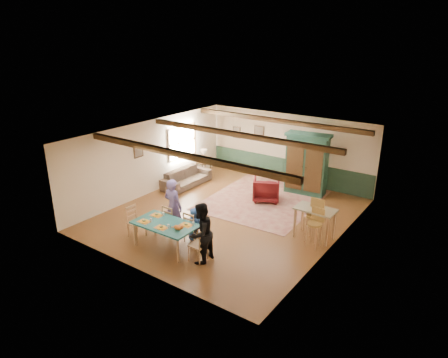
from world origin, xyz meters
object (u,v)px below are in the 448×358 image
Objects in this scene: armoire at (307,164)px; dining_chair_end_left at (136,222)px; person_woman at (201,233)px; end_table at (204,169)px; table_lamp at (203,156)px; person_man at (173,207)px; sofa at (187,177)px; counter_table at (314,223)px; dining_table at (166,236)px; person_child at (195,225)px; dining_chair_far_left at (172,219)px; bar_stool_right at (314,229)px; dining_chair_far_right at (193,226)px; bar_stool_left at (313,221)px; dining_chair_end_right at (198,244)px; cat at (178,227)px; armchair at (266,189)px.

dining_chair_end_left is at bearing -119.33° from armoire.
end_table is (-4.09, 5.30, -0.52)m from person_woman.
person_woman is 6.69m from table_lamp.
person_man reaches higher than dining_chair_end_left.
counter_table is at bearing -101.30° from sofa.
dining_table is 0.89m from person_child.
person_child is at bearing -133.26° from person_woman.
bar_stool_right is at bearing -156.12° from dining_chair_far_left.
table_lamp reaches higher than dining_chair_far_right.
dining_table is at bearing -109.60° from armoire.
counter_table is (3.10, 2.87, 0.10)m from dining_table.
dining_chair_far_left is at bearing -62.00° from table_lamp.
dining_table is 1.58× the size of counter_table.
person_woman reaches higher than dining_table.
bar_stool_left is (0.02, -0.12, 0.14)m from counter_table.
dining_chair_end_right is 0.83× the size of bar_stool_right.
person_man is at bearing 136.55° from cat.
dining_chair_far_right is at bearing 174.29° from person_man.
dining_chair_end_left is 1.60× the size of end_table.
armchair is at bearing -173.84° from dining_chair_end_right.
end_table is at bearing 157.40° from bar_stool_left.
dining_chair_end_left is 2.64× the size of cat.
person_woman is 1.33× the size of bar_stool_left.
dining_chair_far_left is 0.41× the size of armoire.
dining_chair_end_right is (1.54, -0.69, 0.00)m from dining_chair_far_left.
dining_chair_far_left is 1.29m from cat.
end_table is 6.81m from bar_stool_right.
person_woman is (1.64, -0.76, -0.04)m from person_man.
person_child is (-0.85, 0.77, -0.32)m from person_woman.
end_table is at bearing 157.71° from counter_table.
dining_chair_end_right is at bearing -53.03° from end_table.
dining_chair_far_right is (0.38, 0.71, 0.10)m from dining_table.
dining_chair_far_right is 3.82m from armchair.
counter_table is at bearing 99.29° from bar_stool_left.
table_lamp is at bearing -55.24° from person_child.
person_woman is at bearing -123.97° from bar_stool_left.
dining_chair_far_right is at bearing -130.27° from person_woman.
dining_chair_end_left is 5.62m from table_lamp.
person_woman is 5.62m from sofa.
dining_chair_far_left is 5.24m from table_lamp.
table_lamp is 6.81m from bar_stool_right.
person_child is at bearing 59.92° from armchair.
armoire is at bearing -147.33° from armchair.
sofa is (-3.92, 4.00, -0.49)m from person_woman.
dining_chair_end_left is (-1.51, -0.73, 0.00)m from dining_chair_far_right.
dining_table is at bearing -90.00° from dining_chair_end_right.
bar_stool_right is at bearing -67.52° from counter_table.
person_child is 4.46m from sofa.
dining_chair_far_left is 4.03m from sofa.
sofa is at bearing -82.64° from end_table.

